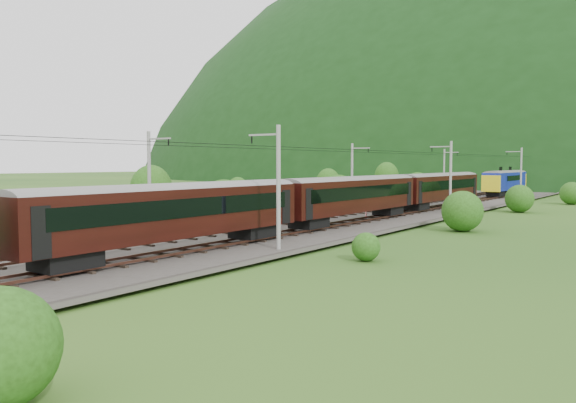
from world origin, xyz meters
The scene contains 14 objects.
ground centered at (0.00, 0.00, 0.00)m, with size 600.00×600.00×0.00m, color #214716.
railbed centered at (0.00, 10.00, 0.15)m, with size 14.00×220.00×0.30m, color #38332D.
track_left centered at (-2.40, 10.00, 0.37)m, with size 2.40×220.00×0.27m.
track_right centered at (2.40, 10.00, 0.37)m, with size 2.40×220.00×0.27m.
catenary_left centered at (-6.12, 32.00, 4.50)m, with size 2.54×192.28×8.00m.
catenary_right centered at (6.12, 32.00, 4.50)m, with size 2.54×192.28×8.00m.
overhead_wires centered at (0.00, 10.00, 7.10)m, with size 4.83×198.00×0.03m.
mountain_ridge centered at (-120.00, 300.00, 0.00)m, with size 336.00×280.00×132.00m, color black.
train centered at (2.40, 16.88, 3.43)m, with size 2.88×116.45×5.00m.
hazard_post_near centered at (-0.09, 39.21, 1.15)m, with size 0.18×0.18×1.71m, color red.
hazard_post_far centered at (0.42, 23.13, 1.04)m, with size 0.16×0.16×1.49m, color red.
signal centered at (-3.35, 61.13, 1.47)m, with size 0.22×0.22×1.99m.
vegetation_left centered at (-13.65, 24.66, 2.32)m, with size 12.67×144.45×6.09m.
vegetation_right centered at (12.75, 16.66, 1.43)m, with size 6.24×100.89×3.15m.
Camera 1 is at (27.64, -28.94, 5.83)m, focal length 35.00 mm.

